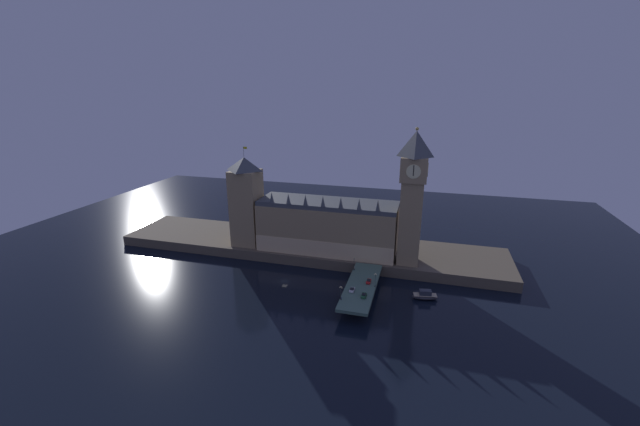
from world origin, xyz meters
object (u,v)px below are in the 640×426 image
object	(u,v)px
pedestrian_near_rail	(341,298)
pedestrian_far_rail	(354,268)
car_southbound_lead	(364,295)
victoria_tower	(246,201)
car_southbound_trail	(369,281)
boat_downstream	(425,296)
street_lamp_mid	(375,278)
car_northbound_trail	(352,290)
street_lamp_near	(341,291)
street_lamp_far	(354,261)
clock_tower	(412,194)

from	to	relation	value
pedestrian_near_rail	pedestrian_far_rail	bearing A→B (deg)	90.00
car_southbound_lead	victoria_tower	bearing A→B (deg)	149.23
car_southbound_trail	boat_downstream	distance (m)	25.87
car_southbound_trail	boat_downstream	size ratio (longest dim) A/B	0.34
victoria_tower	pedestrian_near_rail	world-z (taller)	victoria_tower
car_southbound_trail	boat_downstream	bearing A→B (deg)	6.48
victoria_tower	boat_downstream	distance (m)	107.17
car_southbound_lead	street_lamp_mid	bearing A→B (deg)	72.08
pedestrian_near_rail	victoria_tower	bearing A→B (deg)	143.07
car_northbound_trail	car_southbound_trail	distance (m)	11.32
car_southbound_lead	car_northbound_trail	bearing A→B (deg)	149.02
car_northbound_trail	street_lamp_near	xyz separation A→B (m)	(-3.29, -8.01, 3.16)
pedestrian_near_rail	street_lamp_near	world-z (taller)	street_lamp_near
street_lamp_far	boat_downstream	world-z (taller)	street_lamp_far
street_lamp_far	boat_downstream	bearing A→B (deg)	-14.46
car_northbound_trail	car_southbound_lead	size ratio (longest dim) A/B	0.94
car_southbound_lead	car_southbound_trail	bearing A→B (deg)	90.00
pedestrian_far_rail	car_northbound_trail	bearing A→B (deg)	-81.97
car_southbound_lead	pedestrian_far_rail	world-z (taller)	pedestrian_far_rail
pedestrian_near_rail	street_lamp_far	bearing A→B (deg)	90.76
clock_tower	street_lamp_far	world-z (taller)	clock_tower
car_northbound_trail	pedestrian_near_rail	bearing A→B (deg)	-108.70
street_lamp_mid	pedestrian_far_rail	bearing A→B (deg)	130.95
car_southbound_lead	street_lamp_mid	world-z (taller)	street_lamp_mid
street_lamp_mid	boat_downstream	xyz separation A→B (m)	(21.89, 5.89, -8.65)
pedestrian_near_rail	street_lamp_near	distance (m)	3.03
victoria_tower	street_lamp_near	distance (m)	83.83
car_northbound_trail	boat_downstream	world-z (taller)	car_northbound_trail
street_lamp_near	street_lamp_far	distance (m)	29.44
car_southbound_trail	pedestrian_far_rail	world-z (taller)	pedestrian_far_rail
car_southbound_trail	pedestrian_far_rail	size ratio (longest dim) A/B	2.26
car_northbound_trail	pedestrian_far_rail	bearing A→B (deg)	98.03
clock_tower	victoria_tower	bearing A→B (deg)	178.58
victoria_tower	boat_downstream	bearing A→B (deg)	-15.79
street_lamp_mid	clock_tower	bearing A→B (deg)	68.96
street_lamp_mid	boat_downstream	world-z (taller)	street_lamp_mid
car_northbound_trail	pedestrian_far_rail	size ratio (longest dim) A/B	2.16
street_lamp_far	pedestrian_far_rail	bearing A→B (deg)	-66.95
car_southbound_trail	street_lamp_far	world-z (taller)	street_lamp_far
clock_tower	car_southbound_lead	xyz separation A→B (m)	(-15.51, -41.94, -34.56)
car_southbound_trail	pedestrian_near_rail	world-z (taller)	pedestrian_near_rail
street_lamp_mid	street_lamp_near	bearing A→B (deg)	-130.02
street_lamp_mid	boat_downstream	size ratio (longest dim) A/B	0.55
street_lamp_far	boat_downstream	distance (m)	36.44
car_southbound_lead	boat_downstream	distance (m)	30.31
car_southbound_trail	car_southbound_lead	bearing A→B (deg)	-90.00
car_northbound_trail	street_lamp_near	bearing A→B (deg)	-112.32
clock_tower	pedestrian_far_rail	size ratio (longest dim) A/B	37.51
victoria_tower	car_southbound_trail	distance (m)	83.75
victoria_tower	street_lamp_mid	size ratio (longest dim) A/B	8.39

